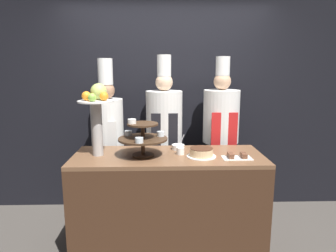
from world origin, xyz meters
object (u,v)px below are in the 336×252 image
tiered_stand (142,137)px  chef_center_right (221,133)px  cake_round (201,153)px  chef_left (108,136)px  fruit_pedestal (97,109)px  serving_bowl_far (178,147)px  cup_white (180,151)px  chef_center_left (164,133)px  cake_square_tray (237,156)px

tiered_stand → chef_center_right: bearing=39.0°
cake_round → chef_left: (-0.96, 0.72, -0.01)m
fruit_pedestal → tiered_stand: bearing=-8.2°
cake_round → serving_bowl_far: (-0.19, 0.25, -0.01)m
tiered_stand → serving_bowl_far: tiered_stand is taller
cup_white → chef_center_left: 0.65m
fruit_pedestal → chef_left: 0.74m
serving_bowl_far → chef_center_left: bearing=105.4°
fruit_pedestal → cake_square_tray: (1.24, -0.15, -0.40)m
cup_white → chef_center_right: (0.50, 0.64, 0.03)m
fruit_pedestal → cake_round: size_ratio=2.46×
serving_bowl_far → chef_center_right: size_ratio=0.08×
tiered_stand → cake_square_tray: (0.84, -0.10, -0.16)m
chef_left → tiered_stand: bearing=-57.8°
cup_white → chef_left: chef_left is taller
chef_left → chef_center_right: size_ratio=0.99×
chef_center_right → cake_square_tray: bearing=-90.7°
chef_center_left → chef_center_right: chef_center_left is taller
chef_center_right → cup_white: bearing=-128.2°
cake_round → chef_center_left: (-0.32, 0.72, 0.02)m
tiered_stand → cake_round: bearing=-3.9°
fruit_pedestal → cup_white: size_ratio=8.85×
cake_round → chef_center_left: 0.79m
cake_round → cup_white: size_ratio=3.59×
fruit_pedestal → chef_center_right: bearing=26.6°
chef_center_left → chef_left: bearing=180.0°
fruit_pedestal → chef_center_right: chef_center_right is taller
tiered_stand → cake_round: (0.53, -0.04, -0.14)m
fruit_pedestal → chef_center_left: 0.95m
cake_square_tray → chef_center_left: 1.00m
serving_bowl_far → chef_left: size_ratio=0.08×
fruit_pedestal → chef_left: (-0.02, 0.63, -0.39)m
cup_white → cake_square_tray: size_ratio=0.29×
cake_square_tray → serving_bowl_far: (-0.50, 0.31, 0.01)m
cake_square_tray → chef_center_right: chef_center_right is taller
chef_center_left → cake_round: bearing=-65.9°
cup_white → cake_square_tray: 0.51m
cup_white → chef_left: 1.00m
tiered_stand → serving_bowl_far: size_ratio=2.97×
cake_round → cup_white: (-0.18, 0.08, -0.01)m
cake_round → chef_left: chef_left is taller
chef_left → chef_center_left: bearing=-0.0°
cake_round → cake_square_tray: (0.31, -0.06, -0.02)m
fruit_pedestal → chef_left: bearing=92.3°
tiered_stand → cake_square_tray: tiered_stand is taller
cake_square_tray → tiered_stand: bearing=173.5°
serving_bowl_far → chef_center_right: chef_center_right is taller
cake_square_tray → chef_left: bearing=148.4°
chef_left → chef_center_left: 0.64m
serving_bowl_far → chef_left: chef_left is taller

